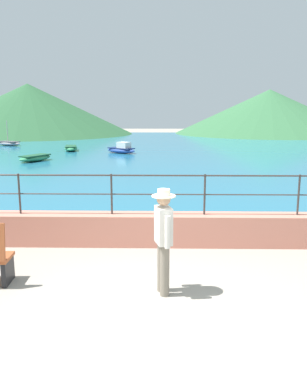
{
  "coord_description": "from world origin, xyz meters",
  "views": [
    {
      "loc": [
        0.08,
        -5.51,
        2.97
      ],
      "look_at": [
        -0.11,
        3.7,
        1.1
      ],
      "focal_mm": 37.99,
      "sensor_mm": 36.0,
      "label": 1
    }
  ],
  "objects_px": {
    "person_walking": "(163,236)",
    "boat_2": "(71,148)",
    "boat_1": "(35,158)",
    "boat_3": "(9,143)",
    "boat_0": "(122,149)"
  },
  "relations": [
    {
      "from": "boat_0",
      "to": "boat_2",
      "type": "xyz_separation_m",
      "value": [
        -3.83,
        1.55,
        -0.07
      ]
    },
    {
      "from": "person_walking",
      "to": "boat_3",
      "type": "distance_m",
      "value": 29.97
    },
    {
      "from": "person_walking",
      "to": "boat_3",
      "type": "relative_size",
      "value": 0.71
    },
    {
      "from": "boat_0",
      "to": "person_walking",
      "type": "bearing_deg",
      "value": -82.59
    },
    {
      "from": "person_walking",
      "to": "boat_2",
      "type": "xyz_separation_m",
      "value": [
        -6.62,
        23.0,
        -0.72
      ]
    },
    {
      "from": "person_walking",
      "to": "boat_1",
      "type": "distance_m",
      "value": 18.45
    },
    {
      "from": "boat_1",
      "to": "boat_2",
      "type": "xyz_separation_m",
      "value": [
        0.72,
        6.08,
        0.0
      ]
    },
    {
      "from": "boat_1",
      "to": "boat_2",
      "type": "height_order",
      "value": "same"
    },
    {
      "from": "person_walking",
      "to": "boat_1",
      "type": "relative_size",
      "value": 0.71
    },
    {
      "from": "person_walking",
      "to": "boat_0",
      "type": "height_order",
      "value": "person_walking"
    },
    {
      "from": "boat_0",
      "to": "boat_1",
      "type": "height_order",
      "value": "boat_0"
    },
    {
      "from": "person_walking",
      "to": "boat_0",
      "type": "xyz_separation_m",
      "value": [
        -2.79,
        21.45,
        -0.65
      ]
    },
    {
      "from": "person_walking",
      "to": "boat_2",
      "type": "distance_m",
      "value": 23.95
    },
    {
      "from": "boat_0",
      "to": "boat_3",
      "type": "bearing_deg",
      "value": 150.05
    },
    {
      "from": "boat_3",
      "to": "boat_1",
      "type": "bearing_deg",
      "value": -62.43
    }
  ]
}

